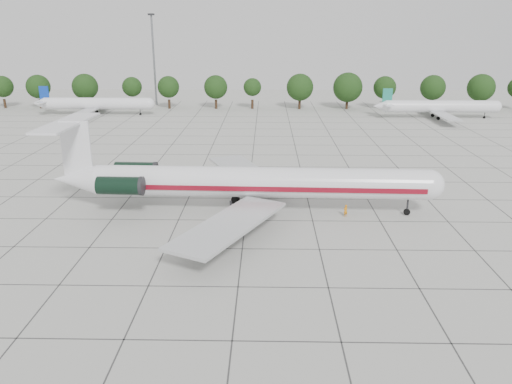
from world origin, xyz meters
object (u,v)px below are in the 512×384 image
bg_airliner_b (96,104)px  ground_crew (345,211)px  bg_airliner_d (440,107)px  floodlight_mast (154,55)px  main_airliner (239,182)px

bg_airliner_b → ground_crew: bearing=-53.3°
ground_crew → bg_airliner_d: (33.73, 69.12, 2.14)m
ground_crew → floodlight_mast: bearing=-98.0°
main_airliner → bg_airliner_d: bearing=57.2°
floodlight_mast → ground_crew: bearing=-65.1°
ground_crew → bg_airliner_b: bg_airliner_b is taller
ground_crew → main_airliner: bearing=-38.7°
bg_airliner_b → floodlight_mast: bearing=57.0°
ground_crew → bg_airliner_b: 90.20m
main_airliner → floodlight_mast: floodlight_mast is taller
main_airliner → floodlight_mast: size_ratio=1.88×
ground_crew → floodlight_mast: size_ratio=0.06×
bg_airliner_b → bg_airliner_d: same height
main_airliner → floodlight_mast: (-29.09, 89.16, 10.32)m
main_airliner → ground_crew: size_ratio=31.28×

